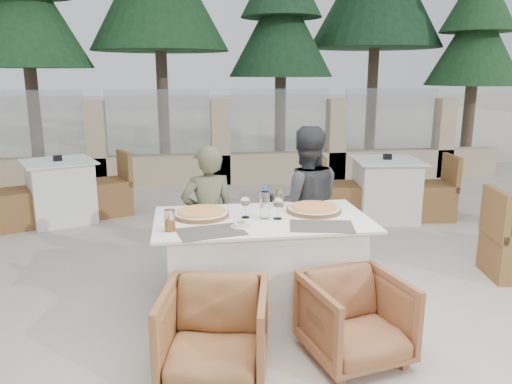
{
  "coord_description": "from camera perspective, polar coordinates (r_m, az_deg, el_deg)",
  "views": [
    {
      "loc": [
        -0.67,
        -3.5,
        1.83
      ],
      "look_at": [
        -0.08,
        0.34,
        0.9
      ],
      "focal_mm": 35.0,
      "sensor_mm": 36.0,
      "label": 1
    }
  ],
  "objects": [
    {
      "name": "ground",
      "position": [
        4.01,
        1.93,
        -13.72
      ],
      "size": [
        80.0,
        80.0,
        0.0
      ],
      "primitive_type": "plane",
      "color": "beige",
      "rests_on": "ground"
    },
    {
      "name": "sand_patch",
      "position": [
        17.61,
        -6.54,
        7.41
      ],
      "size": [
        30.0,
        16.0,
        0.01
      ],
      "primitive_type": "cube",
      "color": "beige",
      "rests_on": "ground"
    },
    {
      "name": "perimeter_wall_far",
      "position": [
        8.39,
        -4.1,
        6.37
      ],
      "size": [
        10.0,
        0.34,
        1.6
      ],
      "primitive_type": null,
      "color": "#CBB58F",
      "rests_on": "ground"
    },
    {
      "name": "pine_far_left",
      "position": [
        10.92,
        -24.87,
        17.1
      ],
      "size": [
        2.42,
        2.42,
        5.5
      ],
      "primitive_type": "cone",
      "color": "#204C27",
      "rests_on": "ground"
    },
    {
      "name": "pine_mid_left",
      "position": [
        11.1,
        -11.06,
        20.57
      ],
      "size": [
        2.86,
        2.86,
        6.5
      ],
      "primitive_type": "cone",
      "color": "#1E4924",
      "rests_on": "ground"
    },
    {
      "name": "pine_centre",
      "position": [
        10.94,
        2.87,
        16.95
      ],
      "size": [
        2.2,
        2.2,
        5.0
      ],
      "primitive_type": "cone",
      "color": "#1C4323",
      "rests_on": "ground"
    },
    {
      "name": "pine_mid_right",
      "position": [
        12.25,
        13.64,
        20.46
      ],
      "size": [
        2.99,
        2.99,
        6.8
      ],
      "primitive_type": "cone",
      "color": "#1B4225",
      "rests_on": "ground"
    },
    {
      "name": "pine_far_right",
      "position": [
        11.76,
        23.73,
        14.41
      ],
      "size": [
        1.98,
        1.98,
        4.5
      ],
      "primitive_type": "cone",
      "color": "#245129",
      "rests_on": "ground"
    },
    {
      "name": "dining_table",
      "position": [
        3.87,
        0.68,
        -8.47
      ],
      "size": [
        1.6,
        0.9,
        0.77
      ],
      "primitive_type": null,
      "color": "white",
      "rests_on": "ground"
    },
    {
      "name": "placemat_near_left",
      "position": [
        3.43,
        -5.17,
        -4.54
      ],
      "size": [
        0.5,
        0.38,
        0.0
      ],
      "primitive_type": "cube",
      "rotation": [
        0.0,
        0.0,
        0.19
      ],
      "color": "#514D45",
      "rests_on": "dining_table"
    },
    {
      "name": "placemat_near_right",
      "position": [
        3.57,
        7.51,
        -3.89
      ],
      "size": [
        0.5,
        0.39,
        0.0
      ],
      "primitive_type": "cube",
      "rotation": [
        0.0,
        0.0,
        -0.21
      ],
      "color": "#504C44",
      "rests_on": "dining_table"
    },
    {
      "name": "pizza_left",
      "position": [
        3.8,
        -6.29,
        -2.39
      ],
      "size": [
        0.54,
        0.54,
        0.06
      ],
      "primitive_type": "cylinder",
      "rotation": [
        0.0,
        0.0,
        0.32
      ],
      "color": "orange",
      "rests_on": "dining_table"
    },
    {
      "name": "pizza_right",
      "position": [
        3.93,
        6.63,
        -1.88
      ],
      "size": [
        0.54,
        0.54,
        0.06
      ],
      "primitive_type": "cylinder",
      "rotation": [
        0.0,
        0.0,
        0.32
      ],
      "color": "#EF5520",
      "rests_on": "dining_table"
    },
    {
      "name": "water_bottle",
      "position": [
        3.7,
        1.01,
        -1.21
      ],
      "size": [
        0.09,
        0.09,
        0.25
      ],
      "primitive_type": "cylinder",
      "rotation": [
        0.0,
        0.0,
        0.33
      ],
      "color": "silver",
      "rests_on": "dining_table"
    },
    {
      "name": "wine_glass_centre",
      "position": [
        3.73,
        -1.22,
        -1.6
      ],
      "size": [
        0.1,
        0.1,
        0.18
      ],
      "primitive_type": null,
      "rotation": [
        0.0,
        0.0,
        0.39
      ],
      "color": "silver",
      "rests_on": "dining_table"
    },
    {
      "name": "wine_glass_near",
      "position": [
        3.7,
        2.51,
        -1.73
      ],
      "size": [
        0.08,
        0.08,
        0.18
      ],
      "primitive_type": null,
      "rotation": [
        0.0,
        0.0,
        0.05
      ],
      "color": "silver",
      "rests_on": "dining_table"
    },
    {
      "name": "beer_glass_left",
      "position": [
        3.47,
        -9.82,
        -3.21
      ],
      "size": [
        0.09,
        0.09,
        0.15
      ],
      "primitive_type": "cylinder",
      "rotation": [
        0.0,
        0.0,
        0.17
      ],
      "color": "orange",
      "rests_on": "dining_table"
    },
    {
      "name": "beer_glass_right",
      "position": [
        4.05,
        2.67,
        -0.65
      ],
      "size": [
        0.1,
        0.1,
        0.15
      ],
      "primitive_type": "cylinder",
      "rotation": [
        0.0,
        0.0,
        -0.42
      ],
      "color": "gold",
      "rests_on": "dining_table"
    },
    {
      "name": "olive_dish",
      "position": [
        3.52,
        -1.72,
        -3.69
      ],
      "size": [
        0.12,
        0.12,
        0.04
      ],
      "primitive_type": null,
      "rotation": [
        0.0,
        0.0,
        -0.05
      ],
      "color": "silver",
      "rests_on": "dining_table"
    },
    {
      "name": "armchair_far_left",
      "position": [
        4.68,
        -3.98,
        -5.93
      ],
      "size": [
        0.74,
        0.76,
        0.56
      ],
      "primitive_type": "imported",
      "rotation": [
        0.0,
        0.0,
        3.43
      ],
      "color": "brown",
      "rests_on": "ground"
    },
    {
      "name": "armchair_far_right",
      "position": [
        4.77,
        5.93,
        -5.51
      ],
      "size": [
        0.67,
        0.68,
        0.57
      ],
      "primitive_type": "imported",
      "rotation": [
        0.0,
        0.0,
        3.05
      ],
      "color": "brown",
      "rests_on": "ground"
    },
    {
      "name": "armchair_near_left",
      "position": [
        3.14,
        -4.77,
        -15.85
      ],
      "size": [
        0.75,
        0.76,
        0.59
      ],
      "primitive_type": "imported",
      "rotation": [
        0.0,
        0.0,
        -0.21
      ],
      "color": "#9B6438",
      "rests_on": "ground"
    },
    {
      "name": "armchair_near_right",
      "position": [
        3.39,
        11.3,
        -14.03
      ],
      "size": [
        0.72,
        0.73,
        0.56
      ],
      "primitive_type": "imported",
      "rotation": [
        0.0,
        0.0,
        0.21
      ],
      "color": "#955C36",
      "rests_on": "ground"
    },
    {
      "name": "diner_left",
      "position": [
        4.24,
        -5.48,
        -3.08
      ],
      "size": [
        0.5,
        0.37,
        1.26
      ],
      "primitive_type": "imported",
      "rotation": [
        0.0,
        0.0,
        3.3
      ],
      "color": "#565940",
      "rests_on": "ground"
    },
    {
      "name": "diner_right",
      "position": [
        4.42,
        5.63,
        -1.47
      ],
      "size": [
        0.72,
        0.59,
        1.39
      ],
      "primitive_type": "imported",
      "rotation": [
        0.0,
        0.0,
        3.05
      ],
      "color": "#36383B",
      "rests_on": "ground"
    },
    {
      "name": "bg_table_a",
      "position": [
        6.72,
        -21.44,
        0.09
      ],
      "size": [
        1.83,
        1.4,
        0.77
      ],
      "primitive_type": null,
      "rotation": [
        0.0,
        0.0,
        0.4
      ],
      "color": "white",
      "rests_on": "ground"
    },
    {
      "name": "bg_table_b",
      "position": [
        6.57,
        14.57,
        0.31
      ],
      "size": [
        1.73,
        1.02,
        0.77
      ],
      "primitive_type": null,
      "rotation": [
        0.0,
        0.0,
        -0.13
      ],
      "color": "white",
      "rests_on": "ground"
    }
  ]
}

